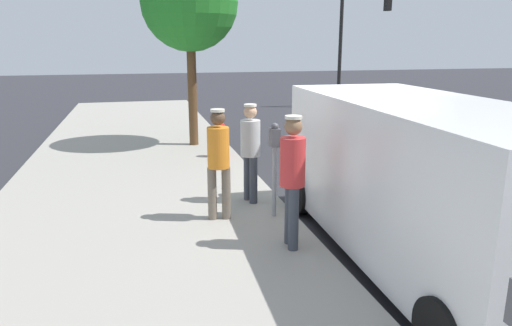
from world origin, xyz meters
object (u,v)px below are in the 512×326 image
at_px(pedestrian_in_orange, 218,157).
at_px(parked_van, 421,178).
at_px(parking_meter_near, 275,154).
at_px(street_tree, 189,3).
at_px(fire_hydrant, 221,140).
at_px(pedestrian_in_red, 292,173).
at_px(traffic_light_corner, 359,28).
at_px(pedestrian_in_gray, 250,147).

xyz_separation_m(pedestrian_in_orange, parked_van, (-2.37, 1.77, -0.00)).
distance_m(parking_meter_near, parked_van, 2.25).
xyz_separation_m(street_tree, fire_hydrant, (-0.47, 1.60, -3.28)).
relative_size(pedestrian_in_orange, pedestrian_in_red, 0.97).
bearing_deg(parking_meter_near, traffic_light_corner, -120.59).
distance_m(parking_meter_near, fire_hydrant, 4.30).
bearing_deg(pedestrian_in_gray, fire_hydrant, -91.57).
xyz_separation_m(parking_meter_near, parked_van, (-1.50, 1.68, -0.03)).
xyz_separation_m(pedestrian_in_red, parked_van, (-1.60, 0.50, -0.04)).
bearing_deg(pedestrian_in_gray, parking_meter_near, 103.56).
xyz_separation_m(pedestrian_in_red, street_tree, (0.47, -7.04, 2.65)).
height_order(pedestrian_in_red, parked_van, parked_van).
bearing_deg(parked_van, pedestrian_in_gray, -55.68).
xyz_separation_m(pedestrian_in_orange, pedestrian_in_gray, (-0.68, -0.71, -0.02)).
distance_m(pedestrian_in_orange, fire_hydrant, 4.26).
distance_m(parked_van, traffic_light_corner, 16.17).
height_order(pedestrian_in_gray, fire_hydrant, pedestrian_in_gray).
relative_size(pedestrian_in_red, traffic_light_corner, 0.35).
bearing_deg(pedestrian_in_red, pedestrian_in_orange, -58.99).
height_order(pedestrian_in_red, pedestrian_in_gray, pedestrian_in_red).
bearing_deg(pedestrian_in_red, parking_meter_near, -95.00).
relative_size(parking_meter_near, parked_van, 0.29).
bearing_deg(traffic_light_corner, parking_meter_near, 59.41).
xyz_separation_m(parking_meter_near, fire_hydrant, (0.10, -4.25, -0.61)).
relative_size(pedestrian_in_orange, traffic_light_corner, 0.34).
relative_size(pedestrian_in_orange, street_tree, 0.35).
relative_size(parking_meter_near, pedestrian_in_red, 0.84).
distance_m(traffic_light_corner, fire_hydrant, 12.14).
xyz_separation_m(parking_meter_near, traffic_light_corner, (-7.72, -13.06, 2.34)).
height_order(parking_meter_near, parked_van, parked_van).
relative_size(pedestrian_in_gray, parked_van, 0.33).
relative_size(pedestrian_in_orange, pedestrian_in_gray, 1.02).
relative_size(pedestrian_in_red, fire_hydrant, 2.10).
xyz_separation_m(parking_meter_near, pedestrian_in_gray, (0.19, -0.81, -0.05)).
bearing_deg(street_tree, traffic_light_corner, -139.02).
bearing_deg(street_tree, pedestrian_in_red, 93.81).
bearing_deg(pedestrian_in_gray, traffic_light_corner, -122.86).
height_order(pedestrian_in_orange, parked_van, parked_van).
height_order(traffic_light_corner, street_tree, traffic_light_corner).
bearing_deg(parked_van, pedestrian_in_orange, -36.79).
distance_m(pedestrian_in_orange, pedestrian_in_red, 1.49).
height_order(street_tree, fire_hydrant, street_tree).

